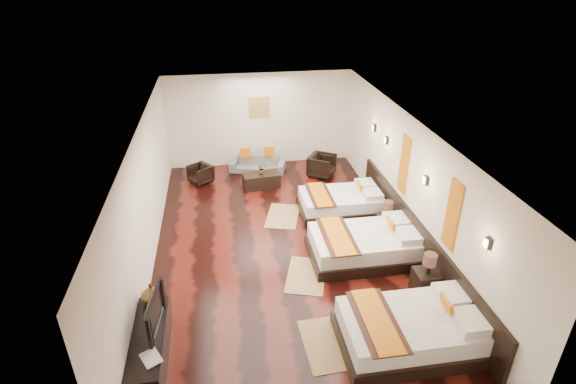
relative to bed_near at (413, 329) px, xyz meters
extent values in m
cube|color=black|center=(-1.70, 3.06, -0.31)|extent=(5.50, 9.50, 0.01)
cube|color=white|center=(-1.70, 3.06, 2.49)|extent=(5.50, 9.50, 0.01)
cube|color=silver|center=(-1.70, 7.81, 1.09)|extent=(5.50, 0.01, 2.80)
cube|color=silver|center=(-4.45, 3.06, 1.09)|extent=(0.01, 9.50, 2.80)
cube|color=silver|center=(1.05, 3.06, 1.09)|extent=(0.01, 9.50, 2.80)
cube|color=black|center=(1.01, 2.26, 0.14)|extent=(0.08, 6.60, 0.90)
cube|color=black|center=(-0.03, 0.00, -0.18)|extent=(2.34, 1.45, 0.25)
cube|color=white|center=(-0.03, 0.00, 0.11)|extent=(2.23, 1.34, 0.33)
cube|color=orange|center=(0.53, 0.00, 0.41)|extent=(0.17, 0.36, 0.36)
cube|color=#38190F|center=(-0.64, 0.00, 0.29)|extent=(0.61, 1.47, 0.02)
cube|color=orange|center=(-0.64, 0.00, 0.30)|extent=(0.42, 1.47, 0.02)
cube|color=black|center=(-0.03, 2.47, -0.18)|extent=(2.33, 1.44, 0.24)
cube|color=white|center=(-0.03, 2.47, 0.10)|extent=(2.22, 1.33, 0.33)
cube|color=orange|center=(0.52, 2.47, 0.40)|extent=(0.17, 0.35, 0.36)
cube|color=#38190F|center=(-0.64, 2.47, 0.28)|extent=(0.61, 1.46, 0.02)
cube|color=orange|center=(-0.64, 2.47, 0.30)|extent=(0.42, 1.46, 0.02)
cube|color=black|center=(-0.03, 4.45, -0.20)|extent=(2.05, 1.27, 0.22)
cube|color=white|center=(-0.03, 4.45, 0.06)|extent=(1.95, 1.17, 0.29)
cube|color=orange|center=(0.46, 4.45, 0.32)|extent=(0.15, 0.31, 0.32)
cube|color=#38190F|center=(-0.57, 4.45, 0.21)|extent=(0.54, 1.29, 0.02)
cube|color=orange|center=(-0.57, 4.45, 0.23)|extent=(0.37, 1.29, 0.02)
cube|color=black|center=(0.75, 1.14, -0.05)|extent=(0.46, 0.46, 0.51)
cylinder|color=black|center=(0.75, 1.14, 0.31)|extent=(0.08, 0.08, 0.20)
cylinder|color=#3F2619|center=(0.75, 1.14, 0.49)|extent=(0.25, 0.25, 0.22)
cube|color=black|center=(0.75, 3.30, -0.07)|extent=(0.42, 0.42, 0.47)
cylinder|color=black|center=(0.75, 3.30, 0.26)|extent=(0.07, 0.07, 0.19)
cylinder|color=#3F2619|center=(0.75, 3.30, 0.42)|extent=(0.22, 0.22, 0.21)
cube|color=#9B7A4F|center=(-1.39, 0.20, -0.30)|extent=(0.80, 1.23, 0.01)
cube|color=#9B7A4F|center=(-1.37, 2.03, -0.30)|extent=(1.06, 1.36, 0.01)
cube|color=#9B7A4F|center=(-1.50, 4.43, -0.30)|extent=(1.05, 1.36, 0.01)
cube|color=black|center=(-4.20, 0.30, -0.03)|extent=(0.50, 1.80, 0.55)
imported|color=black|center=(-4.15, 0.48, 0.54)|extent=(0.24, 1.02, 0.58)
imported|color=black|center=(-4.20, -0.25, 0.26)|extent=(0.37, 0.41, 0.03)
imported|color=brown|center=(-4.20, 1.04, 0.43)|extent=(0.36, 0.36, 0.37)
imported|color=slate|center=(-1.85, 7.19, -0.07)|extent=(1.75, 1.07, 0.48)
imported|color=black|center=(-3.54, 6.68, -0.04)|extent=(0.80, 0.80, 0.53)
imported|color=black|center=(-0.03, 6.58, 0.02)|extent=(0.98, 0.97, 0.65)
cube|color=black|center=(-1.85, 6.14, -0.11)|extent=(1.05, 0.61, 0.40)
imported|color=#296321|center=(-1.82, 6.20, 0.23)|extent=(0.30, 0.28, 0.26)
cube|color=#D86014|center=(1.03, 1.16, 1.39)|extent=(0.04, 0.40, 1.30)
cube|color=#D86014|center=(1.03, 3.36, 1.39)|extent=(0.04, 0.40, 1.30)
cube|color=black|center=(1.01, 0.06, 1.54)|extent=(0.06, 0.12, 0.18)
cube|color=#FFD18C|center=(0.98, 0.06, 1.54)|extent=(0.02, 0.10, 0.14)
cube|color=black|center=(1.01, 2.26, 1.54)|extent=(0.06, 0.12, 0.18)
cube|color=#FFD18C|center=(0.98, 2.26, 1.54)|extent=(0.02, 0.10, 0.14)
cube|color=black|center=(1.01, 4.46, 1.54)|extent=(0.06, 0.12, 0.18)
cube|color=#FFD18C|center=(0.98, 4.46, 1.54)|extent=(0.02, 0.10, 0.14)
cube|color=black|center=(1.01, 5.36, 1.54)|extent=(0.06, 0.12, 0.18)
cube|color=#FFD18C|center=(0.98, 5.36, 1.54)|extent=(0.02, 0.10, 0.14)
cube|color=#AD873F|center=(-1.70, 7.79, 1.49)|extent=(0.60, 0.04, 0.60)
camera|label=1|loc=(-2.86, -5.03, 5.35)|focal=27.84mm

